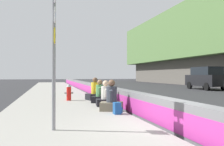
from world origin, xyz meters
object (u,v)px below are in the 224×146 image
(seated_person_middle, at_px, (106,98))
(seated_person_rear, at_px, (100,95))
(seated_person_foreground, at_px, (112,101))
(parked_car_fourth, at_px, (206,78))
(backpack, at_px, (117,108))
(route_sign_post, at_px, (54,45))
(seated_person_far, at_px, (95,93))
(fire_hydrant, at_px, (69,92))

(seated_person_middle, bearing_deg, seated_person_rear, -0.88)
(seated_person_foreground, distance_m, parked_car_fourth, 18.29)
(seated_person_middle, bearing_deg, backpack, 177.33)
(route_sign_post, distance_m, seated_person_middle, 5.18)
(seated_person_rear, bearing_deg, seated_person_far, -0.60)
(seated_person_middle, xyz_separation_m, backpack, (-2.30, 0.11, -0.15))
(fire_hydrant, height_order, seated_person_rear, seated_person_rear)
(parked_car_fourth, bearing_deg, seated_person_far, 123.83)
(seated_person_middle, bearing_deg, fire_hydrant, 27.12)
(backpack, bearing_deg, fire_hydrant, 14.25)
(seated_person_rear, height_order, seated_person_far, seated_person_far)
(fire_hydrant, xyz_separation_m, parked_car_fourth, (8.71, -14.34, 0.60))
(backpack, bearing_deg, seated_person_middle, -2.67)
(fire_hydrant, distance_m, parked_car_fourth, 16.79)
(seated_person_middle, relative_size, backpack, 2.76)
(fire_hydrant, bearing_deg, route_sign_post, 172.60)
(seated_person_foreground, bearing_deg, fire_hydrant, 17.46)
(seated_person_middle, distance_m, parked_car_fourth, 17.27)
(parked_car_fourth, bearing_deg, seated_person_foreground, 134.45)
(backpack, relative_size, parked_car_fourth, 0.08)
(route_sign_post, relative_size, seated_person_foreground, 3.07)
(route_sign_post, relative_size, parked_car_fourth, 0.74)
(fire_hydrant, bearing_deg, seated_person_far, -88.09)
(fire_hydrant, height_order, seated_person_far, seated_person_far)
(route_sign_post, xyz_separation_m, seated_person_rear, (5.67, -2.30, -1.75))
(seated_person_foreground, height_order, seated_person_far, seated_person_far)
(backpack, bearing_deg, seated_person_foreground, -1.44)
(route_sign_post, distance_m, backpack, 3.52)
(seated_person_foreground, bearing_deg, seated_person_far, -1.66)
(backpack, bearing_deg, route_sign_post, 132.85)
(seated_person_middle, xyz_separation_m, seated_person_far, (2.72, -0.04, 0.03))
(seated_person_foreground, height_order, seated_person_middle, seated_person_foreground)
(route_sign_post, bearing_deg, fire_hydrant, -7.40)
(fire_hydrant, relative_size, parked_car_fourth, 0.18)
(seated_person_rear, distance_m, parked_car_fourth, 16.39)
(seated_person_foreground, bearing_deg, seated_person_middle, -3.44)
(seated_person_middle, bearing_deg, route_sign_post, 152.15)
(seated_person_far, xyz_separation_m, parked_car_fourth, (8.67, -12.93, 0.66))
(seated_person_foreground, relative_size, seated_person_far, 0.96)
(parked_car_fourth, bearing_deg, seated_person_middle, 131.30)
(route_sign_post, bearing_deg, backpack, -47.15)
(seated_person_rear, bearing_deg, parked_car_fourth, -52.21)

